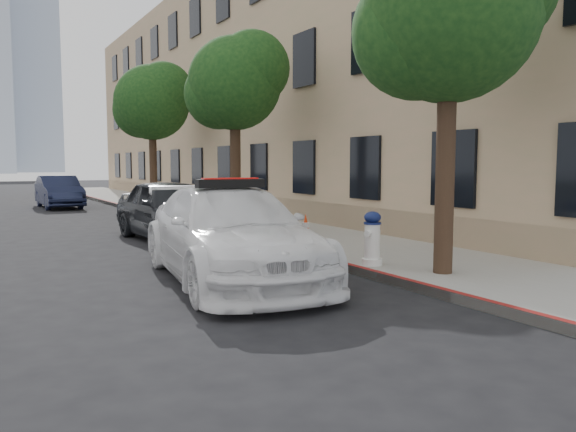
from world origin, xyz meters
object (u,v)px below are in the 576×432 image
Objects in this scene: parked_car_far at (59,192)px; fire_hydrant at (372,239)px; parked_car_mid at (172,209)px; police_car at (231,234)px; traffic_cone at (306,231)px.

parked_car_far reaches higher than fire_hydrant.
parked_car_far is at bearing 92.00° from parked_car_mid.
police_car is 7.60× the size of traffic_cone.
fire_hydrant is (1.65, -5.87, -0.17)m from parked_car_mid.
parked_car_mid is 1.08× the size of parked_car_far.
police_car is at bearing -100.00° from parked_car_mid.
parked_car_mid is at bearing 89.57° from police_car.
parked_car_mid is 6.27× the size of traffic_cone.
parked_car_far is 16.40m from traffic_cone.
police_car is 1.21× the size of parked_car_mid.
parked_car_mid is 4.85× the size of fire_hydrant.
police_car is 2.78m from traffic_cone.
traffic_cone is (0.00, 2.20, -0.10)m from fire_hydrant.
police_car is 1.30× the size of parked_car_far.
police_car is at bearing 140.74° from fire_hydrant.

